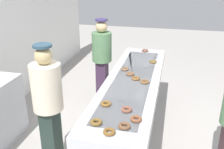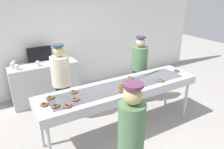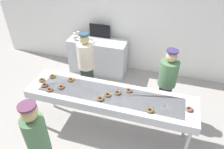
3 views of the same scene
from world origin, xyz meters
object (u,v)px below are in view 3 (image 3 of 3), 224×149
Objects in this scene: chocolate_donut_2 at (129,90)px; chocolate_donut_10 at (71,80)px; paper_cup_1 at (78,33)px; customer_waiting at (39,144)px; paper_cup_0 at (75,35)px; worker_assistant at (167,82)px; chocolate_donut_8 at (42,80)px; chocolate_donut_1 at (118,93)px; chocolate_donut_5 at (49,90)px; prep_counter at (98,56)px; paper_cup_3 at (91,40)px; chocolate_donut_0 at (108,95)px; fryer_conveyor at (110,98)px; chocolate_donut_7 at (150,110)px; chocolate_donut_9 at (52,76)px; chocolate_donut_4 at (45,85)px; menu_display at (100,31)px; worker_baker at (86,62)px; chocolate_donut_6 at (189,109)px; chocolate_donut_3 at (61,87)px; paper_cup_2 at (75,38)px; chocolate_donut_11 at (100,99)px.

chocolate_donut_2 is 1.12m from chocolate_donut_10.
chocolate_donut_10 is at bearing -70.18° from paper_cup_1.
customer_waiting is 3.28m from paper_cup_0.
chocolate_donut_8 is at bearing 22.37° from worker_assistant.
chocolate_donut_1 and chocolate_donut_5 have the same top height.
chocolate_donut_10 is 1.81m from prep_counter.
paper_cup_1 is 1.00× the size of paper_cup_3.
paper_cup_0 reaches higher than chocolate_donut_5.
chocolate_donut_5 is 1.10m from customer_waiting.
chocolate_donut_1 is 1.04× the size of paper_cup_3.
chocolate_donut_0 and chocolate_donut_5 have the same top height.
chocolate_donut_7 reaches higher than fryer_conveyor.
customer_waiting is at bearing -67.86° from chocolate_donut_9.
chocolate_donut_4 is at bearing -172.39° from chocolate_donut_1.
chocolate_donut_0 is 2.36m from menu_display.
prep_counter is at bearing -14.03° from paper_cup_1.
worker_assistant is at bearing -28.90° from paper_cup_1.
worker_baker reaches higher than worker_assistant.
chocolate_donut_1 is at bearing 25.70° from fryer_conveyor.
chocolate_donut_6 is at bearing 31.28° from customer_waiting.
chocolate_donut_4 and chocolate_donut_8 have the same top height.
chocolate_donut_2 and chocolate_donut_3 have the same top height.
worker_assistant reaches higher than paper_cup_1.
paper_cup_2 is at bearing -50.31° from worker_baker.
paper_cup_1 is at bearing 98.81° from chocolate_donut_9.
chocolate_donut_9 is (-1.19, 0.21, 0.00)m from chocolate_donut_0.
chocolate_donut_6 is 1.04× the size of paper_cup_1.
chocolate_donut_7 is (1.79, -0.00, 0.00)m from chocolate_donut_5.
chocolate_donut_1 is at bearing 2.53° from chocolate_donut_8.
chocolate_donut_3 is 0.45m from chocolate_donut_8.
chocolate_donut_6 is 1.04× the size of paper_cup_0.
worker_assistant is at bearing 50.58° from customer_waiting.
paper_cup_0 is (-0.63, 0.02, 0.52)m from prep_counter.
paper_cup_3 is (-0.22, 1.63, 0.03)m from chocolate_donut_10.
chocolate_donut_4 reaches higher than fryer_conveyor.
customer_waiting is 14.10× the size of paper_cup_3.
customer_waiting is (0.56, -1.10, -0.06)m from chocolate_donut_4.
paper_cup_2 is (-0.14, 1.77, 0.03)m from chocolate_donut_8.
chocolate_donut_6 is at bearing 159.72° from worker_baker.
paper_cup_2 is at bearing -64.70° from paper_cup_0.
paper_cup_3 is (-1.97, 1.09, 0.09)m from worker_assistant.
chocolate_donut_5 is 0.08× the size of prep_counter.
chocolate_donut_8 is at bearing 119.35° from customer_waiting.
paper_cup_3 is at bearing 94.62° from chocolate_donut_3.
fryer_conveyor is 0.23m from chocolate_donut_11.
chocolate_donut_8 is (-0.13, 0.11, 0.00)m from chocolate_donut_4.
chocolate_donut_10 is (-0.80, 0.21, 0.00)m from chocolate_donut_0.
chocolate_donut_9 is at bearing 19.17° from worker_assistant.
prep_counter is (0.42, 1.91, -0.50)m from chocolate_donut_8.
chocolate_donut_0 and chocolate_donut_10 have the same top height.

